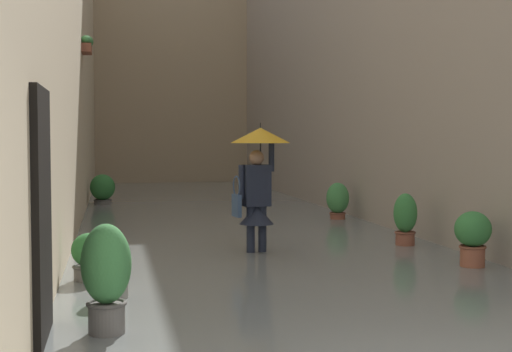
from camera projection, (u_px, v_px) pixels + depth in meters
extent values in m
plane|color=slate|center=(217.00, 222.00, 15.36)|extent=(60.00, 60.00, 0.00)
cube|color=slate|center=(217.00, 219.00, 15.36)|extent=(6.36, 29.04, 0.13)
cube|color=beige|center=(34.00, 17.00, 14.42)|extent=(1.80, 27.04, 8.37)
cube|color=black|center=(41.00, 222.00, 5.92)|extent=(0.08, 1.10, 2.20)
cube|color=brown|center=(87.00, 49.00, 15.26)|extent=(0.20, 0.70, 0.18)
ellipsoid|color=#428947|center=(87.00, 41.00, 15.25)|extent=(0.28, 0.76, 0.24)
cube|color=tan|center=(170.00, 1.00, 27.15)|extent=(9.16, 1.80, 13.81)
cube|color=#4C4233|center=(251.00, 258.00, 10.48)|extent=(0.14, 0.25, 0.10)
cylinder|color=#1E2333|center=(251.00, 230.00, 10.46)|extent=(0.14, 0.14, 0.70)
cube|color=#4C4233|center=(262.00, 257.00, 10.54)|extent=(0.14, 0.25, 0.10)
cylinder|color=#1E2333|center=(262.00, 230.00, 10.52)|extent=(0.14, 0.14, 0.70)
cube|color=#1E2333|center=(257.00, 186.00, 10.46)|extent=(0.41, 0.27, 0.60)
cone|color=#1E2333|center=(257.00, 214.00, 10.48)|extent=(0.57, 0.57, 0.28)
sphere|color=#8C664C|center=(257.00, 158.00, 10.44)|extent=(0.22, 0.22, 0.22)
cylinder|color=#1E2333|center=(271.00, 156.00, 10.51)|extent=(0.10, 0.10, 0.44)
cylinder|color=#1E2333|center=(241.00, 182.00, 10.38)|extent=(0.10, 0.10, 0.48)
cylinder|color=black|center=(260.00, 150.00, 10.45)|extent=(0.02, 0.02, 0.42)
cone|color=gold|center=(260.00, 135.00, 10.44)|extent=(0.87, 0.87, 0.22)
cylinder|color=black|center=(260.00, 126.00, 10.43)|extent=(0.01, 0.01, 0.08)
cube|color=#334766|center=(237.00, 206.00, 10.35)|extent=(0.10, 0.29, 0.32)
torus|color=#334766|center=(237.00, 186.00, 10.34)|extent=(0.06, 0.30, 0.30)
cylinder|color=brown|center=(338.00, 219.00, 14.77)|extent=(0.30, 0.30, 0.25)
torus|color=brown|center=(338.00, 213.00, 14.76)|extent=(0.34, 0.34, 0.04)
ellipsoid|color=#428947|center=(338.00, 198.00, 14.75)|extent=(0.47, 0.47, 0.62)
cylinder|color=#9E563D|center=(472.00, 262.00, 9.33)|extent=(0.31, 0.31, 0.39)
torus|color=brown|center=(473.00, 247.00, 9.32)|extent=(0.35, 0.35, 0.04)
ellipsoid|color=#387F3D|center=(473.00, 229.00, 9.31)|extent=(0.47, 0.47, 0.46)
cylinder|color=#66605B|center=(103.00, 205.00, 17.89)|extent=(0.42, 0.42, 0.24)
torus|color=#56524E|center=(103.00, 200.00, 17.88)|extent=(0.45, 0.45, 0.04)
ellipsoid|color=#2D7033|center=(103.00, 187.00, 17.87)|extent=(0.61, 0.61, 0.64)
cylinder|color=brown|center=(405.00, 243.00, 11.18)|extent=(0.29, 0.29, 0.33)
torus|color=brown|center=(405.00, 233.00, 11.18)|extent=(0.33, 0.33, 0.04)
ellipsoid|color=#387F3D|center=(405.00, 213.00, 11.16)|extent=(0.36, 0.36, 0.61)
cylinder|color=#66605B|center=(89.00, 279.00, 8.43)|extent=(0.35, 0.35, 0.29)
torus|color=#56524E|center=(89.00, 266.00, 8.43)|extent=(0.39, 0.39, 0.04)
ellipsoid|color=#2D7033|center=(89.00, 250.00, 8.42)|extent=(0.41, 0.41, 0.39)
cylinder|color=#66605B|center=(107.00, 326.00, 6.15)|extent=(0.31, 0.31, 0.39)
torus|color=#56524E|center=(107.00, 304.00, 6.14)|extent=(0.35, 0.35, 0.04)
ellipsoid|color=#428947|center=(106.00, 264.00, 6.12)|extent=(0.43, 0.43, 0.68)
cylinder|color=gray|center=(114.00, 284.00, 7.50)|extent=(0.29, 0.29, 0.56)
sphere|color=gray|center=(114.00, 251.00, 7.48)|extent=(0.26, 0.26, 0.26)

